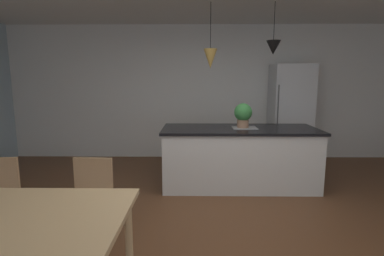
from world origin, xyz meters
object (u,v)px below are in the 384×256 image
object	(u,v)px
chair_far_right	(89,202)
potted_plant_on_island	(243,114)
refrigerator	(290,114)
kitchen_island	(239,156)

from	to	relation	value
chair_far_right	potted_plant_on_island	size ratio (longest dim) A/B	2.34
refrigerator	potted_plant_on_island	distance (m)	1.79
chair_far_right	refrigerator	xyz separation A→B (m)	(2.84, 3.13, 0.48)
kitchen_island	refrigerator	size ratio (longest dim) A/B	1.21
kitchen_island	potted_plant_on_island	size ratio (longest dim) A/B	6.22
chair_far_right	kitchen_island	xyz separation A→B (m)	(1.67, 1.76, -0.01)
potted_plant_on_island	refrigerator	bearing A→B (deg)	50.43
chair_far_right	kitchen_island	distance (m)	2.42
kitchen_island	potted_plant_on_island	xyz separation A→B (m)	(0.04, 0.00, 0.65)
kitchen_island	refrigerator	bearing A→B (deg)	49.34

